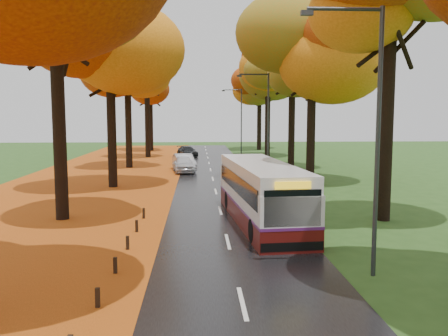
{
  "coord_description": "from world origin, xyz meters",
  "views": [
    {
      "loc": [
        -1.13,
        -5.75,
        4.89
      ],
      "look_at": [
        0.0,
        14.59,
        2.6
      ],
      "focal_mm": 38.0,
      "sensor_mm": 36.0,
      "label": 1
    }
  ],
  "objects": [
    {
      "name": "road",
      "position": [
        0.0,
        25.0,
        0.02
      ],
      "size": [
        6.5,
        90.0,
        0.04
      ],
      "primitive_type": "cube",
      "color": "black",
      "rests_on": "ground"
    },
    {
      "name": "centre_line",
      "position": [
        0.0,
        25.0,
        0.04
      ],
      "size": [
        0.12,
        90.0,
        0.01
      ],
      "primitive_type": "cube",
      "color": "silver",
      "rests_on": "road"
    },
    {
      "name": "leaf_verge",
      "position": [
        -9.0,
        25.0,
        0.01
      ],
      "size": [
        12.0,
        90.0,
        0.02
      ],
      "primitive_type": "cube",
      "color": "#893A0C",
      "rests_on": "ground"
    },
    {
      "name": "leaf_drift",
      "position": [
        -3.05,
        25.0,
        0.04
      ],
      "size": [
        0.9,
        90.0,
        0.01
      ],
      "primitive_type": "cube",
      "color": "#C45614",
      "rests_on": "road"
    },
    {
      "name": "trees_left",
      "position": [
        -7.18,
        27.06,
        9.53
      ],
      "size": [
        9.2,
        74.0,
        13.88
      ],
      "color": "black",
      "rests_on": "ground"
    },
    {
      "name": "trees_right",
      "position": [
        7.19,
        26.91,
        9.69
      ],
      "size": [
        9.3,
        74.2,
        13.96
      ],
      "color": "black",
      "rests_on": "ground"
    },
    {
      "name": "bollard_row",
      "position": [
        -3.7,
        4.7,
        0.26
      ],
      "size": [
        0.11,
        23.51,
        0.52
      ],
      "color": "black",
      "rests_on": "ground"
    },
    {
      "name": "streetlamp_near",
      "position": [
        3.95,
        8.0,
        4.71
      ],
      "size": [
        2.45,
        0.18,
        8.0
      ],
      "color": "#333538",
      "rests_on": "ground"
    },
    {
      "name": "streetlamp_mid",
      "position": [
        3.95,
        30.0,
        4.71
      ],
      "size": [
        2.45,
        0.18,
        8.0
      ],
      "color": "#333538",
      "rests_on": "ground"
    },
    {
      "name": "streetlamp_far",
      "position": [
        3.95,
        52.0,
        4.71
      ],
      "size": [
        2.45,
        0.18,
        8.0
      ],
      "color": "#333538",
      "rests_on": "ground"
    },
    {
      "name": "bus",
      "position": [
        1.72,
        15.29,
        1.45
      ],
      "size": [
        3.18,
        10.39,
        2.69
      ],
      "rotation": [
        0.0,
        0.0,
        0.08
      ],
      "color": "#4E0E0C",
      "rests_on": "road"
    },
    {
      "name": "car_white",
      "position": [
        -2.35,
        34.3,
        0.73
      ],
      "size": [
        2.07,
        4.22,
        1.39
      ],
      "primitive_type": "imported",
      "rotation": [
        0.0,
        0.0,
        0.11
      ],
      "color": "silver",
      "rests_on": "road"
    },
    {
      "name": "car_silver",
      "position": [
        -2.35,
        35.61,
        0.77
      ],
      "size": [
        2.35,
        4.62,
        1.45
      ],
      "primitive_type": "imported",
      "rotation": [
        0.0,
        0.0,
        0.19
      ],
      "color": "#9FA1A7",
      "rests_on": "road"
    },
    {
      "name": "car_dark",
      "position": [
        -2.34,
        49.67,
        0.63
      ],
      "size": [
        2.85,
        4.36,
        1.18
      ],
      "primitive_type": "imported",
      "rotation": [
        0.0,
        0.0,
        0.32
      ],
      "color": "black",
      "rests_on": "road"
    }
  ]
}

